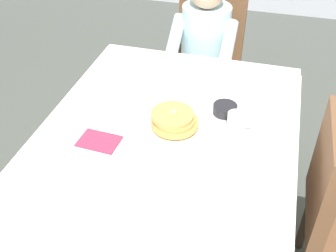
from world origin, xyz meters
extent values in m
plane|color=#474C47|center=(0.00, 0.00, 0.00)|extent=(14.00, 14.00, 0.00)
cube|color=white|center=(0.00, 0.00, 0.72)|extent=(1.10, 1.50, 0.04)
cube|color=white|center=(0.00, 0.76, 0.61)|extent=(1.10, 0.01, 0.18)
cube|color=white|center=(-0.56, 0.00, 0.61)|extent=(0.01, 1.50, 0.18)
cube|color=white|center=(0.56, 0.00, 0.61)|extent=(0.01, 1.50, 0.18)
cylinder|color=brown|center=(-0.47, 0.67, 0.35)|extent=(0.07, 0.07, 0.70)
cylinder|color=brown|center=(0.47, 0.67, 0.35)|extent=(0.07, 0.07, 0.70)
cube|color=brown|center=(-0.03, 1.07, 0.42)|extent=(0.44, 0.44, 0.05)
cube|color=brown|center=(-0.03, 1.27, 0.69)|extent=(0.44, 0.06, 0.48)
cylinder|color=#2D2319|center=(0.15, 0.89, 0.20)|extent=(0.04, 0.04, 0.40)
cylinder|color=#2D2319|center=(-0.21, 0.89, 0.20)|extent=(0.04, 0.04, 0.40)
cylinder|color=#2D2319|center=(0.15, 1.25, 0.20)|extent=(0.04, 0.04, 0.40)
cylinder|color=#2D2319|center=(-0.21, 1.25, 0.20)|extent=(0.04, 0.04, 0.40)
cylinder|color=silver|center=(-0.03, 1.05, 0.68)|extent=(0.30, 0.30, 0.46)
cylinder|color=silver|center=(0.13, 0.91, 0.75)|extent=(0.08, 0.29, 0.23)
cylinder|color=silver|center=(-0.19, 0.91, 0.75)|extent=(0.08, 0.29, 0.23)
cylinder|color=#383D51|center=(0.05, 0.87, 0.23)|extent=(0.10, 0.10, 0.45)
cylinder|color=#383D51|center=(-0.11, 0.87, 0.23)|extent=(0.10, 0.10, 0.45)
cube|color=brown|center=(0.67, 0.00, 0.69)|extent=(0.06, 0.44, 0.48)
cylinder|color=#2D2319|center=(0.69, 0.18, 0.20)|extent=(0.04, 0.04, 0.40)
cylinder|color=white|center=(0.02, 0.06, 0.75)|extent=(0.28, 0.28, 0.02)
cylinder|color=tan|center=(0.02, 0.06, 0.76)|extent=(0.18, 0.18, 0.02)
cylinder|color=tan|center=(0.03, 0.06, 0.78)|extent=(0.21, 0.21, 0.02)
cylinder|color=tan|center=(0.03, 0.05, 0.80)|extent=(0.18, 0.18, 0.02)
cylinder|color=tan|center=(0.02, 0.06, 0.82)|extent=(0.18, 0.18, 0.02)
cube|color=#F4E072|center=(0.02, 0.06, 0.83)|extent=(0.03, 0.03, 0.01)
cylinder|color=white|center=(0.28, 0.13, 0.78)|extent=(0.08, 0.08, 0.08)
torus|color=white|center=(0.33, 0.13, 0.79)|extent=(0.05, 0.01, 0.05)
cylinder|color=black|center=(0.22, 0.24, 0.76)|extent=(0.11, 0.11, 0.04)
cone|color=silver|center=(-0.18, 0.17, 0.78)|extent=(0.08, 0.08, 0.07)
cube|color=silver|center=(-0.17, 0.04, 0.74)|extent=(0.03, 0.18, 0.00)
cube|color=silver|center=(0.21, 0.04, 0.74)|extent=(0.03, 0.20, 0.00)
cube|color=silver|center=(0.04, -0.23, 0.74)|extent=(0.15, 0.06, 0.00)
cube|color=#8C2D4C|center=(-0.26, -0.10, 0.74)|extent=(0.18, 0.13, 0.01)
camera|label=1|loc=(0.38, -1.31, 1.86)|focal=44.26mm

